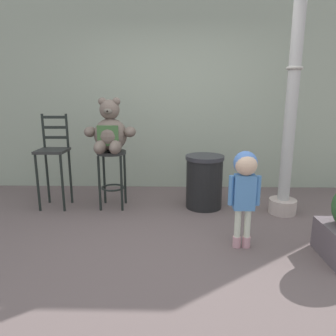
% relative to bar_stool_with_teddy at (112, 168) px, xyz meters
% --- Properties ---
extents(ground_plane, '(24.00, 24.00, 0.00)m').
position_rel_bar_stool_with_teddy_xyz_m(ground_plane, '(0.81, -1.13, -0.53)').
color(ground_plane, '#635352').
extents(building_wall, '(7.77, 0.30, 3.93)m').
position_rel_bar_stool_with_teddy_xyz_m(building_wall, '(0.81, 1.08, 1.43)').
color(building_wall, '#959F8B').
rests_on(building_wall, ground_plane).
extents(bar_stool_with_teddy, '(0.37, 0.37, 0.75)m').
position_rel_bar_stool_with_teddy_xyz_m(bar_stool_with_teddy, '(0.00, 0.00, 0.00)').
color(bar_stool_with_teddy, '#282A29').
rests_on(bar_stool_with_teddy, ground_plane).
extents(teddy_bear, '(0.64, 0.58, 0.67)m').
position_rel_bar_stool_with_teddy_xyz_m(teddy_bear, '(-0.00, -0.03, 0.46)').
color(teddy_bear, '#6A5B51').
rests_on(teddy_bear, bar_stool_with_teddy).
extents(child_walking, '(0.30, 0.24, 0.95)m').
position_rel_bar_stool_with_teddy_xyz_m(child_walking, '(1.46, -1.09, 0.16)').
color(child_walking, '#CA919A').
rests_on(child_walking, ground_plane).
extents(trash_bin, '(0.49, 0.49, 0.69)m').
position_rel_bar_stool_with_teddy_xyz_m(trash_bin, '(1.19, 0.02, -0.18)').
color(trash_bin, black).
rests_on(trash_bin, ground_plane).
extents(lamppost, '(0.33, 0.33, 3.02)m').
position_rel_bar_stool_with_teddy_xyz_m(lamppost, '(2.16, -0.19, 0.68)').
color(lamppost, '#B7A49C').
rests_on(lamppost, ground_plane).
extents(bar_chair_empty, '(0.37, 0.37, 1.21)m').
position_rel_bar_stool_with_teddy_xyz_m(bar_chair_empty, '(-0.75, 0.01, 0.15)').
color(bar_chair_empty, '#282A29').
rests_on(bar_chair_empty, ground_plane).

